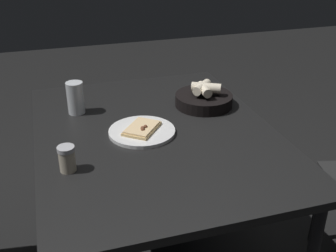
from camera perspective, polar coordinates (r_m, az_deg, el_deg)
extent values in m
cube|color=black|center=(1.62, -1.74, -1.19)|extent=(1.17, 0.91, 0.03)
cylinder|color=black|center=(2.35, 4.27, -2.25)|extent=(0.04, 0.04, 0.73)
cylinder|color=black|center=(2.22, -15.24, -5.08)|extent=(0.04, 0.04, 0.73)
cylinder|color=white|center=(1.60, -3.62, -0.74)|extent=(0.26, 0.26, 0.01)
cube|color=tan|center=(1.59, -3.63, -0.35)|extent=(0.18, 0.18, 0.01)
cube|color=beige|center=(1.59, -3.64, -0.10)|extent=(0.17, 0.16, 0.01)
sphere|color=brown|center=(1.57, -3.53, -0.30)|extent=(0.02, 0.02, 0.02)
sphere|color=brown|center=(1.58, -3.13, -0.12)|extent=(0.02, 0.02, 0.02)
sphere|color=brown|center=(1.56, -3.50, -0.49)|extent=(0.02, 0.02, 0.02)
cylinder|color=black|center=(1.83, 4.95, 3.59)|extent=(0.25, 0.25, 0.05)
cylinder|color=beige|center=(1.81, 4.72, 5.34)|extent=(0.11, 0.11, 0.04)
cylinder|color=beige|center=(1.80, 5.29, 5.28)|extent=(0.10, 0.13, 0.04)
cylinder|color=beige|center=(1.79, 5.01, 5.05)|extent=(0.11, 0.05, 0.04)
cylinder|color=red|center=(1.89, 4.80, 4.17)|extent=(0.06, 0.06, 0.03)
cylinder|color=silver|center=(1.78, -12.63, 3.80)|extent=(0.07, 0.07, 0.14)
cylinder|color=orange|center=(1.79, -12.53, 2.84)|extent=(0.06, 0.06, 0.06)
cylinder|color=#BFB299|center=(1.39, -13.71, -4.67)|extent=(0.05, 0.05, 0.07)
cylinder|color=maroon|center=(1.40, -13.64, -5.25)|extent=(0.05, 0.05, 0.04)
cylinder|color=#B7B7BC|center=(1.37, -13.91, -3.08)|extent=(0.06, 0.06, 0.01)
cylinder|color=black|center=(2.23, 19.85, -10.49)|extent=(0.03, 0.03, 0.42)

